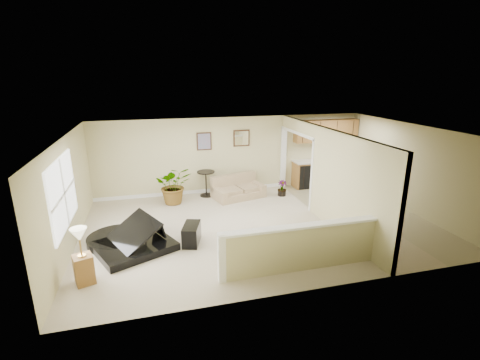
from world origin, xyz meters
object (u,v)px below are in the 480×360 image
object	(u,v)px
palm_plant	(174,185)
lamp_stand	(83,260)
piano	(130,221)
accent_table	(206,180)
small_plant	(282,189)
loveseat	(238,187)
piano_bench	(192,234)

from	to	relation	value
palm_plant	lamp_stand	xyz separation A→B (m)	(-2.00, -3.92, -0.10)
lamp_stand	piano	bearing A→B (deg)	57.18
accent_table	small_plant	bearing A→B (deg)	-14.19
loveseat	piano_bench	bearing A→B (deg)	-137.32
piano	accent_table	distance (m)	3.78
piano	small_plant	bearing A→B (deg)	3.07
lamp_stand	palm_plant	bearing A→B (deg)	62.92
loveseat	palm_plant	bearing A→B (deg)	167.77
piano_bench	lamp_stand	world-z (taller)	lamp_stand
loveseat	accent_table	xyz separation A→B (m)	(-0.99, 0.34, 0.18)
palm_plant	lamp_stand	world-z (taller)	palm_plant
accent_table	piano	bearing A→B (deg)	-126.16
piano_bench	palm_plant	bearing A→B (deg)	93.48
loveseat	accent_table	bearing A→B (deg)	146.44
small_plant	lamp_stand	xyz separation A→B (m)	(-5.46, -3.73, 0.26)
accent_table	small_plant	world-z (taller)	accent_table
accent_table	small_plant	xyz separation A→B (m)	(2.40, -0.61, -0.31)
accent_table	palm_plant	size ratio (longest dim) A/B	0.70
accent_table	palm_plant	distance (m)	1.14
loveseat	small_plant	bearing A→B (deg)	-24.83
accent_table	lamp_stand	size ratio (longest dim) A/B	0.73
piano_bench	lamp_stand	xyz separation A→B (m)	(-2.17, -1.11, 0.25)
piano	accent_table	bearing A→B (deg)	29.11
small_plant	piano	bearing A→B (deg)	-152.20
piano	lamp_stand	bearing A→B (deg)	-147.55
palm_plant	lamp_stand	distance (m)	4.40
piano	small_plant	xyz separation A→B (m)	(4.63, 2.44, -0.42)
piano	piano_bench	size ratio (longest dim) A/B	3.32
piano	piano_bench	world-z (taller)	piano
piano	lamp_stand	world-z (taller)	piano
piano	piano_bench	bearing A→B (deg)	-31.92
piano	loveseat	size ratio (longest dim) A/B	1.27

